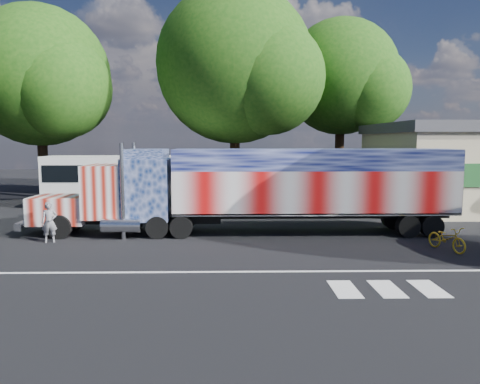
{
  "coord_description": "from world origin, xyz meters",
  "views": [
    {
      "loc": [
        -0.4,
        -17.54,
        4.19
      ],
      "look_at": [
        0.0,
        3.0,
        1.9
      ],
      "focal_mm": 35.0,
      "sensor_mm": 36.0,
      "label": 1
    }
  ],
  "objects_px": {
    "coach_bus": "(137,181)",
    "tree_nw_a": "(41,77)",
    "woman": "(49,222)",
    "tree_n_mid": "(237,66)",
    "bicycle": "(447,238)",
    "semi_truck": "(261,187)",
    "tree_ne_a": "(343,78)"
  },
  "relations": [
    {
      "from": "coach_bus",
      "to": "tree_nw_a",
      "type": "relative_size",
      "value": 0.81
    },
    {
      "from": "woman",
      "to": "tree_n_mid",
      "type": "bearing_deg",
      "value": 42.69
    },
    {
      "from": "bicycle",
      "to": "coach_bus",
      "type": "bearing_deg",
      "value": 119.33
    },
    {
      "from": "tree_n_mid",
      "to": "semi_truck",
      "type": "bearing_deg",
      "value": -86.13
    },
    {
      "from": "coach_bus",
      "to": "tree_ne_a",
      "type": "bearing_deg",
      "value": 27.29
    },
    {
      "from": "woman",
      "to": "tree_nw_a",
      "type": "distance_m",
      "value": 18.15
    },
    {
      "from": "tree_n_mid",
      "to": "tree_nw_a",
      "type": "height_order",
      "value": "tree_n_mid"
    },
    {
      "from": "woman",
      "to": "semi_truck",
      "type": "bearing_deg",
      "value": -7.4
    },
    {
      "from": "bicycle",
      "to": "tree_nw_a",
      "type": "height_order",
      "value": "tree_nw_a"
    },
    {
      "from": "coach_bus",
      "to": "woman",
      "type": "relative_size",
      "value": 6.57
    },
    {
      "from": "bicycle",
      "to": "tree_n_mid",
      "type": "distance_m",
      "value": 20.04
    },
    {
      "from": "semi_truck",
      "to": "bicycle",
      "type": "bearing_deg",
      "value": -27.0
    },
    {
      "from": "bicycle",
      "to": "tree_n_mid",
      "type": "height_order",
      "value": "tree_n_mid"
    },
    {
      "from": "bicycle",
      "to": "tree_n_mid",
      "type": "bearing_deg",
      "value": 94.53
    },
    {
      "from": "tree_nw_a",
      "to": "tree_n_mid",
      "type": "bearing_deg",
      "value": -3.15
    },
    {
      "from": "semi_truck",
      "to": "tree_nw_a",
      "type": "relative_size",
      "value": 1.39
    },
    {
      "from": "bicycle",
      "to": "tree_ne_a",
      "type": "distance_m",
      "value": 20.92
    },
    {
      "from": "bicycle",
      "to": "tree_ne_a",
      "type": "bearing_deg",
      "value": 67.75
    },
    {
      "from": "semi_truck",
      "to": "bicycle",
      "type": "relative_size",
      "value": 10.57
    },
    {
      "from": "semi_truck",
      "to": "woman",
      "type": "bearing_deg",
      "value": -168.84
    },
    {
      "from": "coach_bus",
      "to": "woman",
      "type": "distance_m",
      "value": 10.06
    },
    {
      "from": "tree_ne_a",
      "to": "semi_truck",
      "type": "bearing_deg",
      "value": -115.03
    },
    {
      "from": "tree_ne_a",
      "to": "tree_nw_a",
      "type": "distance_m",
      "value": 22.24
    },
    {
      "from": "tree_n_mid",
      "to": "coach_bus",
      "type": "bearing_deg",
      "value": -144.26
    },
    {
      "from": "woman",
      "to": "tree_nw_a",
      "type": "relative_size",
      "value": 0.12
    },
    {
      "from": "woman",
      "to": "bicycle",
      "type": "xyz_separation_m",
      "value": [
        15.65,
        -1.77,
        -0.37
      ]
    },
    {
      "from": "coach_bus",
      "to": "tree_n_mid",
      "type": "relative_size",
      "value": 0.74
    },
    {
      "from": "semi_truck",
      "to": "tree_ne_a",
      "type": "height_order",
      "value": "tree_ne_a"
    },
    {
      "from": "woman",
      "to": "tree_ne_a",
      "type": "relative_size",
      "value": 0.13
    },
    {
      "from": "coach_bus",
      "to": "tree_ne_a",
      "type": "xyz_separation_m",
      "value": [
        14.47,
        7.46,
        7.28
      ]
    },
    {
      "from": "semi_truck",
      "to": "tree_nw_a",
      "type": "height_order",
      "value": "tree_nw_a"
    },
    {
      "from": "tree_nw_a",
      "to": "bicycle",
      "type": "bearing_deg",
      "value": -38.03
    }
  ]
}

